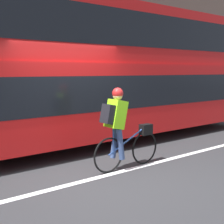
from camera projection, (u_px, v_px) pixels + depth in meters
ground_plane at (100, 174)px, 5.89m from camera, size 80.00×80.00×0.00m
road_center_line at (104, 176)px, 5.79m from camera, size 50.00×0.14×0.01m
sidewalk_curb at (4, 130)px, 9.95m from camera, size 60.00×2.39×0.15m
bus at (106, 68)px, 8.52m from camera, size 10.02×2.52×3.62m
cyclist_on_bike at (121, 126)px, 6.06m from camera, size 1.64×0.32×1.63m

